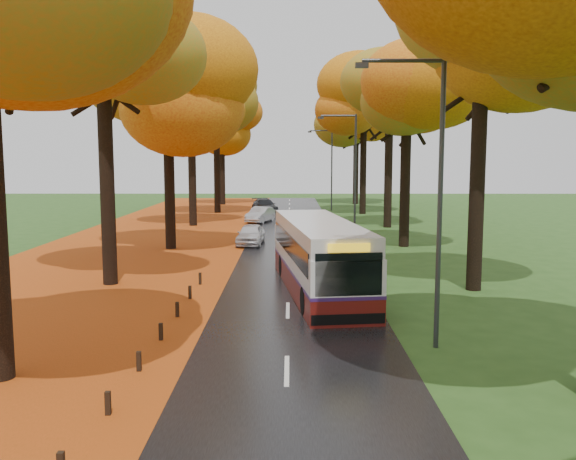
{
  "coord_description": "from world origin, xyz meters",
  "views": [
    {
      "loc": [
        0.09,
        -8.69,
        5.35
      ],
      "look_at": [
        0.0,
        14.12,
        2.6
      ],
      "focal_mm": 38.0,
      "sensor_mm": 36.0,
      "label": 1
    }
  ],
  "objects_px": {
    "streetlamp_mid": "(351,167)",
    "bus": "(319,255)",
    "car_dark": "(265,206)",
    "car_silver": "(260,215)",
    "streetlamp_near": "(431,180)",
    "streetlamp_far": "(329,163)",
    "car_white": "(251,234)"
  },
  "relations": [
    {
      "from": "car_white",
      "to": "car_dark",
      "type": "relative_size",
      "value": 0.8
    },
    {
      "from": "streetlamp_near",
      "to": "car_dark",
      "type": "distance_m",
      "value": 41.46
    },
    {
      "from": "streetlamp_mid",
      "to": "car_dark",
      "type": "bearing_deg",
      "value": 108.54
    },
    {
      "from": "car_silver",
      "to": "streetlamp_near",
      "type": "bearing_deg",
      "value": -61.41
    },
    {
      "from": "car_dark",
      "to": "streetlamp_mid",
      "type": "bearing_deg",
      "value": -85.62
    },
    {
      "from": "car_silver",
      "to": "car_dark",
      "type": "bearing_deg",
      "value": 107.65
    },
    {
      "from": "streetlamp_mid",
      "to": "car_silver",
      "type": "distance_m",
      "value": 12.96
    },
    {
      "from": "car_dark",
      "to": "streetlamp_near",
      "type": "bearing_deg",
      "value": -95.37
    },
    {
      "from": "streetlamp_near",
      "to": "car_dark",
      "type": "xyz_separation_m",
      "value": [
        -6.3,
        40.78,
        -4.0
      ]
    },
    {
      "from": "streetlamp_far",
      "to": "bus",
      "type": "height_order",
      "value": "streetlamp_far"
    },
    {
      "from": "streetlamp_near",
      "to": "bus",
      "type": "height_order",
      "value": "streetlamp_near"
    },
    {
      "from": "streetlamp_mid",
      "to": "bus",
      "type": "bearing_deg",
      "value": -100.3
    },
    {
      "from": "streetlamp_near",
      "to": "streetlamp_far",
      "type": "height_order",
      "value": "same"
    },
    {
      "from": "streetlamp_mid",
      "to": "streetlamp_far",
      "type": "xyz_separation_m",
      "value": [
        0.0,
        22.0,
        0.0
      ]
    },
    {
      "from": "streetlamp_near",
      "to": "streetlamp_mid",
      "type": "distance_m",
      "value": 22.0
    },
    {
      "from": "streetlamp_mid",
      "to": "streetlamp_far",
      "type": "bearing_deg",
      "value": 90.0
    },
    {
      "from": "streetlamp_near",
      "to": "streetlamp_mid",
      "type": "xyz_separation_m",
      "value": [
        0.0,
        22.0,
        0.0
      ]
    },
    {
      "from": "streetlamp_near",
      "to": "car_dark",
      "type": "relative_size",
      "value": 1.74
    },
    {
      "from": "streetlamp_far",
      "to": "car_dark",
      "type": "bearing_deg",
      "value": -152.92
    },
    {
      "from": "streetlamp_far",
      "to": "car_white",
      "type": "relative_size",
      "value": 2.16
    },
    {
      "from": "car_silver",
      "to": "car_dark",
      "type": "distance_m",
      "value": 8.2
    },
    {
      "from": "streetlamp_near",
      "to": "streetlamp_mid",
      "type": "bearing_deg",
      "value": 90.0
    },
    {
      "from": "car_silver",
      "to": "car_dark",
      "type": "height_order",
      "value": "car_dark"
    },
    {
      "from": "streetlamp_near",
      "to": "car_white",
      "type": "bearing_deg",
      "value": 107.46
    },
    {
      "from": "car_dark",
      "to": "streetlamp_far",
      "type": "bearing_deg",
      "value": 12.93
    },
    {
      "from": "car_silver",
      "to": "car_white",
      "type": "bearing_deg",
      "value": -72.18
    },
    {
      "from": "streetlamp_mid",
      "to": "car_white",
      "type": "xyz_separation_m",
      "value": [
        -6.26,
        -2.1,
        -4.04
      ]
    },
    {
      "from": "streetlamp_far",
      "to": "streetlamp_near",
      "type": "bearing_deg",
      "value": -90.0
    },
    {
      "from": "streetlamp_mid",
      "to": "car_dark",
      "type": "distance_m",
      "value": 20.21
    },
    {
      "from": "streetlamp_near",
      "to": "streetlamp_mid",
      "type": "relative_size",
      "value": 1.0
    },
    {
      "from": "streetlamp_mid",
      "to": "bus",
      "type": "distance_m",
      "value": 15.52
    },
    {
      "from": "car_silver",
      "to": "streetlamp_mid",
      "type": "bearing_deg",
      "value": -41.58
    }
  ]
}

